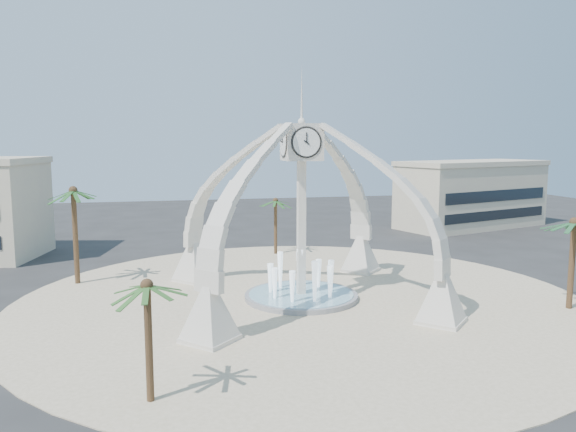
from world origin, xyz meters
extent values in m
plane|color=#282828|center=(0.00, 0.00, 0.00)|extent=(140.00, 140.00, 0.00)
cylinder|color=beige|center=(0.00, 0.00, 0.03)|extent=(40.00, 40.00, 0.06)
cube|color=beige|center=(0.00, 0.00, 4.90)|extent=(0.55, 0.55, 9.80)
cube|color=beige|center=(0.00, 0.00, 11.05)|extent=(2.50, 2.50, 2.50)
cone|color=beige|center=(0.00, 0.00, 14.30)|extent=(0.20, 0.20, 4.00)
cylinder|color=white|center=(0.00, -1.29, 11.05)|extent=(1.84, 0.04, 1.84)
pyramid|color=beige|center=(7.07, 7.07, 1.60)|extent=(3.80, 3.80, 3.20)
pyramid|color=beige|center=(-7.07, 7.07, 1.60)|extent=(3.80, 3.80, 3.20)
pyramid|color=beige|center=(-7.07, -7.07, 1.60)|extent=(3.80, 3.80, 3.20)
pyramid|color=beige|center=(7.07, -7.07, 1.60)|extent=(3.80, 3.80, 3.20)
cylinder|color=gray|center=(0.00, 0.00, 0.20)|extent=(8.00, 8.00, 0.40)
cylinder|color=#84B5C5|center=(0.00, 0.00, 0.42)|extent=(7.40, 7.40, 0.04)
cone|color=white|center=(0.00, 0.00, 2.02)|extent=(0.60, 0.60, 3.20)
cube|color=#C3B198|center=(30.00, 28.00, 4.00)|extent=(21.49, 13.79, 8.00)
cube|color=#C3B198|center=(30.00, 28.00, 8.30)|extent=(21.87, 14.17, 0.60)
cylinder|color=brown|center=(16.88, -6.25, 2.98)|extent=(0.39, 0.39, 5.96)
cylinder|color=brown|center=(-16.05, 8.16, 3.74)|extent=(0.40, 0.40, 7.48)
cylinder|color=brown|center=(1.49, 16.08, 2.73)|extent=(0.32, 0.32, 5.47)
cylinder|color=brown|center=(-10.21, -13.83, 2.63)|extent=(0.33, 0.33, 5.26)
camera|label=1|loc=(-9.58, -37.43, 11.14)|focal=35.00mm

